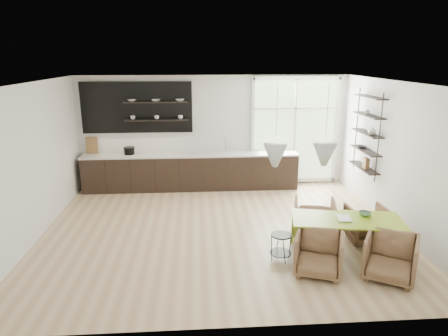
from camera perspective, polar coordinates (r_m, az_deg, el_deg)
room at (r=8.72m, az=2.88°, el=3.10°), size 7.02×6.01×2.91m
kitchen_run at (r=10.42m, az=-5.21°, el=0.26°), size 5.54×0.69×2.75m
right_shelving at (r=9.49m, az=19.79°, el=4.40°), size 0.26×1.22×1.90m
dining_table at (r=7.21m, az=17.16°, el=-7.27°), size 1.98×1.15×0.68m
armchair_back_left at (r=7.94m, az=12.74°, el=-6.95°), size 0.92×0.94×0.71m
armchair_back_right at (r=8.04m, az=19.75°, el=-7.44°), size 0.72×0.74×0.66m
armchair_front_left at (r=6.65m, az=13.37°, el=-11.77°), size 0.94×0.95×0.68m
armchair_front_right at (r=6.85m, az=22.69°, el=-11.69°), size 1.04×1.05×0.70m
wire_stool at (r=6.94m, az=8.14°, el=-10.63°), size 0.37×0.37×0.47m
table_book at (r=7.13m, az=15.88°, el=-6.91°), size 0.27×0.33×0.03m
table_bowl at (r=7.42m, az=19.49°, el=-6.19°), size 0.23×0.23×0.07m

